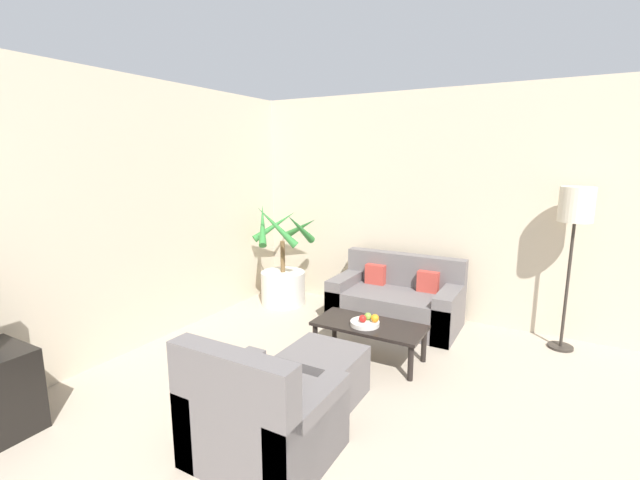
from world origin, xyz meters
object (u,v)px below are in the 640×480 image
object	(u,v)px
apple_green	(368,316)
coffee_table	(369,328)
armchair	(261,419)
fruit_bowl	(365,323)
orange_fruit	(375,318)
sofa_loveseat	(396,301)
apple_red	(363,319)
potted_palm	(283,276)
ottoman	(324,374)
floor_lamp	(576,213)

from	to	relation	value
apple_green	coffee_table	bearing A→B (deg)	41.84
coffee_table	armchair	distance (m)	1.64
fruit_bowl	orange_fruit	size ratio (longest dim) A/B	3.58
coffee_table	orange_fruit	distance (m)	0.15
coffee_table	sofa_loveseat	bearing A→B (deg)	94.65
sofa_loveseat	coffee_table	size ratio (longest dim) A/B	1.37
apple_red	apple_green	xyz separation A→B (m)	(0.02, 0.08, 0.00)
potted_palm	armchair	xyz separation A→B (m)	(1.58, -2.57, -0.10)
potted_palm	ottoman	distance (m)	2.35
apple_green	apple_red	bearing A→B (deg)	-104.44
coffee_table	armchair	world-z (taller)	armchair
potted_palm	coffee_table	bearing A→B (deg)	-29.80
coffee_table	fruit_bowl	distance (m)	0.09
fruit_bowl	armchair	world-z (taller)	armchair
potted_palm	sofa_loveseat	world-z (taller)	potted_palm
fruit_bowl	armchair	distance (m)	1.59
floor_lamp	orange_fruit	size ratio (longest dim) A/B	21.39
sofa_loveseat	apple_red	size ratio (longest dim) A/B	20.46
fruit_bowl	apple_red	xyz separation A→B (m)	(-0.01, -0.03, 0.06)
apple_red	ottoman	distance (m)	0.75
ottoman	potted_palm	bearing A→B (deg)	132.23
floor_lamp	ottoman	bearing A→B (deg)	-130.21
sofa_loveseat	apple_red	world-z (taller)	sofa_loveseat
armchair	ottoman	xyz separation A→B (m)	(-0.01, 0.84, -0.08)
sofa_loveseat	apple_green	xyz separation A→B (m)	(0.07, -1.01, 0.17)
coffee_table	ottoman	xyz separation A→B (m)	(-0.06, -0.80, -0.11)
potted_palm	apple_red	world-z (taller)	potted_palm
ottoman	floor_lamp	bearing A→B (deg)	49.79
fruit_bowl	orange_fruit	distance (m)	0.11
armchair	ottoman	distance (m)	0.84
fruit_bowl	sofa_loveseat	bearing A→B (deg)	93.21
armchair	fruit_bowl	bearing A→B (deg)	89.03
apple_red	sofa_loveseat	bearing A→B (deg)	92.65
floor_lamp	apple_green	distance (m)	2.24
floor_lamp	apple_red	size ratio (longest dim) A/B	23.38
fruit_bowl	orange_fruit	xyz separation A→B (m)	(0.09, 0.02, 0.06)
apple_green	orange_fruit	world-z (taller)	orange_fruit
potted_palm	fruit_bowl	xyz separation A→B (m)	(1.61, -0.99, 0.01)
potted_palm	fruit_bowl	world-z (taller)	potted_palm
coffee_table	apple_red	world-z (taller)	apple_red
floor_lamp	apple_green	world-z (taller)	floor_lamp
armchair	sofa_loveseat	bearing A→B (deg)	90.70
apple_red	coffee_table	bearing A→B (deg)	70.71
sofa_loveseat	coffee_table	distance (m)	1.00
sofa_loveseat	armchair	world-z (taller)	armchair
coffee_table	armchair	size ratio (longest dim) A/B	1.24
floor_lamp	coffee_table	distance (m)	2.28
apple_red	potted_palm	bearing A→B (deg)	147.41
sofa_loveseat	apple_red	distance (m)	1.10
sofa_loveseat	apple_green	bearing A→B (deg)	-85.99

